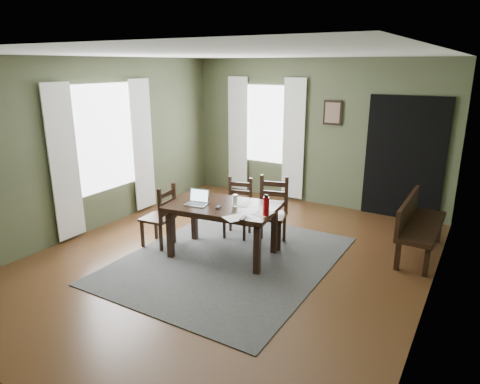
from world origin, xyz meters
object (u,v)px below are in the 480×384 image
Objects in this scene: dining_table at (223,211)px; laptop at (198,200)px; chair_end at (160,217)px; bench at (417,222)px; chair_back_left at (238,208)px; chair_back_right at (271,212)px; water_bottle at (266,206)px.

dining_table is 0.37m from laptop.
bench is at bearing 111.27° from chair_end.
chair_back_right reaches higher than chair_back_left.
chair_back_right is at bearing -17.74° from chair_back_left.
chair_back_left is at bearing 136.28° from chair_end.
chair_back_left is 2.59m from bench.
laptop is at bearing -176.46° from water_bottle.
dining_table is 1.00m from chair_end.
chair_back_right reaches higher than laptop.
chair_end reaches higher than dining_table.
chair_back_left reaches higher than bench.
chair_back_right is at bearing 110.11° from bench.
water_bottle is (1.02, 0.06, 0.08)m from laptop.
laptop reaches higher than chair_end.
chair_back_right is 3.59× the size of water_bottle.
chair_back_left is at bearing 97.11° from dining_table.
laptop is at bearing 120.70° from bench.
bench is at bearing 23.64° from dining_table.
water_bottle is (1.66, 0.12, 0.42)m from chair_end.
dining_table is at bearing 173.83° from water_bottle.
dining_table is 0.80m from chair_back_left.
chair_back_right is 0.69× the size of bench.
laptop is (-0.71, -0.85, 0.31)m from chair_back_right.
chair_end is 0.93× the size of chair_back_right.
chair_back_right is at bearing 119.00° from chair_end.
laptop is (-2.61, -1.55, 0.31)m from bench.
chair_end is at bearing 174.75° from laptop.
bench is (2.30, 1.41, -0.17)m from dining_table.
chair_back_left is (-0.20, 0.75, -0.22)m from dining_table.
chair_back_left is 3.21× the size of water_bottle.
chair_back_left is 0.62× the size of bench.
dining_table is at bearing 96.58° from chair_end.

